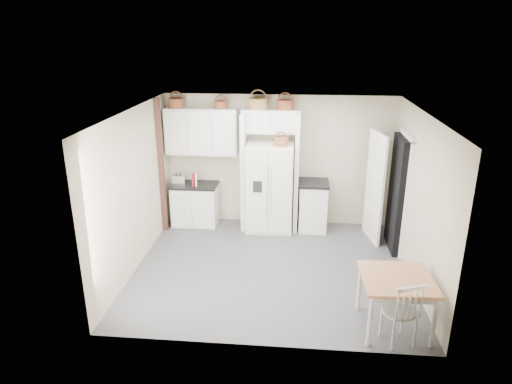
# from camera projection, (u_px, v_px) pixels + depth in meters

# --- Properties ---
(floor) EXTENTS (4.50, 4.50, 0.00)m
(floor) POSITION_uv_depth(u_px,v_px,m) (272.00, 268.00, 7.62)
(floor) COLOR #4A4A4A
(floor) RESTS_ON ground
(ceiling) EXTENTS (4.50, 4.50, 0.00)m
(ceiling) POSITION_uv_depth(u_px,v_px,m) (274.00, 113.00, 6.75)
(ceiling) COLOR white
(ceiling) RESTS_ON wall_back
(wall_back) EXTENTS (4.50, 0.00, 4.50)m
(wall_back) POSITION_uv_depth(u_px,v_px,m) (279.00, 161.00, 9.06)
(wall_back) COLOR tan
(wall_back) RESTS_ON floor
(wall_left) EXTENTS (0.00, 4.00, 4.00)m
(wall_left) POSITION_uv_depth(u_px,v_px,m) (134.00, 191.00, 7.38)
(wall_left) COLOR tan
(wall_left) RESTS_ON floor
(wall_right) EXTENTS (0.00, 4.00, 4.00)m
(wall_right) POSITION_uv_depth(u_px,v_px,m) (419.00, 200.00, 6.99)
(wall_right) COLOR tan
(wall_right) RESTS_ON floor
(refrigerator) EXTENTS (0.89, 0.72, 1.73)m
(refrigerator) POSITION_uv_depth(u_px,v_px,m) (270.00, 187.00, 8.86)
(refrigerator) COLOR white
(refrigerator) RESTS_ON floor
(base_cab_left) EXTENTS (0.88, 0.56, 0.82)m
(base_cab_left) POSITION_uv_depth(u_px,v_px,m) (195.00, 205.00, 9.23)
(base_cab_left) COLOR silver
(base_cab_left) RESTS_ON floor
(base_cab_right) EXTENTS (0.53, 0.64, 0.94)m
(base_cab_right) POSITION_uv_depth(u_px,v_px,m) (313.00, 206.00, 9.00)
(base_cab_right) COLOR silver
(base_cab_right) RESTS_ON floor
(dining_table) EXTENTS (0.94, 0.94, 0.75)m
(dining_table) POSITION_uv_depth(u_px,v_px,m) (394.00, 303.00, 5.99)
(dining_table) COLOR #A8643D
(dining_table) RESTS_ON floor
(windsor_chair) EXTENTS (0.55, 0.52, 0.90)m
(windsor_chair) POSITION_uv_depth(u_px,v_px,m) (400.00, 311.00, 5.68)
(windsor_chair) COLOR silver
(windsor_chair) RESTS_ON floor
(counter_left) EXTENTS (0.92, 0.59, 0.04)m
(counter_left) POSITION_uv_depth(u_px,v_px,m) (194.00, 185.00, 9.08)
(counter_left) COLOR black
(counter_left) RESTS_ON base_cab_left
(counter_right) EXTENTS (0.58, 0.68, 0.04)m
(counter_right) POSITION_uv_depth(u_px,v_px,m) (314.00, 183.00, 8.83)
(counter_right) COLOR black
(counter_right) RESTS_ON base_cab_right
(toaster) EXTENTS (0.28, 0.17, 0.20)m
(toaster) POSITION_uv_depth(u_px,v_px,m) (179.00, 180.00, 9.02)
(toaster) COLOR silver
(toaster) RESTS_ON counter_left
(cookbook_red) EXTENTS (0.04, 0.16, 0.25)m
(cookbook_red) POSITION_uv_depth(u_px,v_px,m) (194.00, 180.00, 8.96)
(cookbook_red) COLOR #A91421
(cookbook_red) RESTS_ON counter_left
(cookbook_cream) EXTENTS (0.07, 0.16, 0.24)m
(cookbook_cream) POSITION_uv_depth(u_px,v_px,m) (196.00, 180.00, 8.96)
(cookbook_cream) COLOR beige
(cookbook_cream) RESTS_ON counter_left
(basket_upper_a) EXTENTS (0.31, 0.31, 0.17)m
(basket_upper_a) POSITION_uv_depth(u_px,v_px,m) (176.00, 103.00, 8.69)
(basket_upper_a) COLOR brown
(basket_upper_a) RESTS_ON upper_cabinet
(basket_upper_c) EXTENTS (0.24, 0.24, 0.14)m
(basket_upper_c) POSITION_uv_depth(u_px,v_px,m) (221.00, 105.00, 8.62)
(basket_upper_c) COLOR brown
(basket_upper_c) RESTS_ON upper_cabinet
(basket_bridge_a) EXTENTS (0.36, 0.36, 0.20)m
(basket_bridge_a) POSITION_uv_depth(u_px,v_px,m) (258.00, 104.00, 8.55)
(basket_bridge_a) COLOR #A58136
(basket_bridge_a) RESTS_ON bridge_cabinet
(basket_bridge_b) EXTENTS (0.31, 0.31, 0.18)m
(basket_bridge_b) POSITION_uv_depth(u_px,v_px,m) (285.00, 105.00, 8.51)
(basket_bridge_b) COLOR brown
(basket_bridge_b) RESTS_ON bridge_cabinet
(basket_fridge_b) EXTENTS (0.27, 0.27, 0.14)m
(basket_fridge_b) POSITION_uv_depth(u_px,v_px,m) (281.00, 142.00, 8.44)
(basket_fridge_b) COLOR brown
(basket_fridge_b) RESTS_ON refrigerator
(upper_cabinet) EXTENTS (1.40, 0.34, 0.90)m
(upper_cabinet) POSITION_uv_depth(u_px,v_px,m) (202.00, 131.00, 8.83)
(upper_cabinet) COLOR silver
(upper_cabinet) RESTS_ON wall_back
(bridge_cabinet) EXTENTS (1.12, 0.34, 0.45)m
(bridge_cabinet) POSITION_uv_depth(u_px,v_px,m) (271.00, 121.00, 8.64)
(bridge_cabinet) COLOR silver
(bridge_cabinet) RESTS_ON wall_back
(fridge_panel_left) EXTENTS (0.08, 0.60, 2.30)m
(fridge_panel_left) POSITION_uv_depth(u_px,v_px,m) (244.00, 171.00, 8.89)
(fridge_panel_left) COLOR silver
(fridge_panel_left) RESTS_ON floor
(fridge_panel_right) EXTENTS (0.08, 0.60, 2.30)m
(fridge_panel_right) POSITION_uv_depth(u_px,v_px,m) (296.00, 173.00, 8.80)
(fridge_panel_right) COLOR silver
(fridge_panel_right) RESTS_ON floor
(trim_post) EXTENTS (0.09, 0.09, 2.60)m
(trim_post) POSITION_uv_depth(u_px,v_px,m) (161.00, 167.00, 8.65)
(trim_post) COLOR black
(trim_post) RESTS_ON floor
(doorway_void) EXTENTS (0.18, 0.85, 2.05)m
(doorway_void) POSITION_uv_depth(u_px,v_px,m) (398.00, 194.00, 8.03)
(doorway_void) COLOR black
(doorway_void) RESTS_ON floor
(door_slab) EXTENTS (0.21, 0.79, 2.05)m
(door_slab) POSITION_uv_depth(u_px,v_px,m) (375.00, 187.00, 8.37)
(door_slab) COLOR white
(door_slab) RESTS_ON floor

